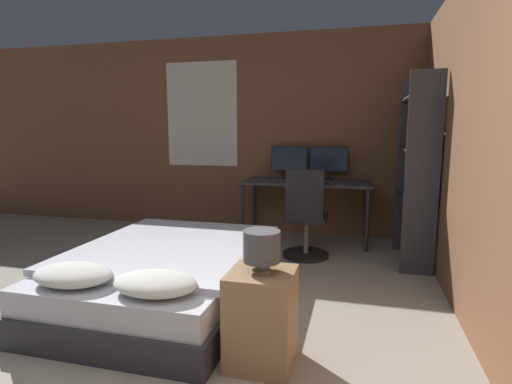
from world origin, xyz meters
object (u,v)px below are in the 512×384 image
object	(u,v)px
monitor_left	(289,160)
bookshelf	(418,163)
bedside_lamp	(262,247)
keyboard	(304,183)
desk	(306,188)
monitor_right	(329,161)
bed	(167,274)
computer_mouse	(327,183)
office_chair	(306,223)
nightstand	(261,318)

from	to	relation	value
monitor_left	bookshelf	world-z (taller)	bookshelf
monitor_left	bookshelf	bearing A→B (deg)	-30.68
bedside_lamp	keyboard	distance (m)	2.60
desk	monitor_right	size ratio (longest dim) A/B	3.32
bed	computer_mouse	world-z (taller)	computer_mouse
bedside_lamp	office_chair	xyz separation A→B (m)	(-0.01, 2.11, -0.34)
office_chair	bookshelf	world-z (taller)	bookshelf
monitor_right	office_chair	bearing A→B (deg)	-99.86
monitor_right	bookshelf	world-z (taller)	bookshelf
keyboard	bed	bearing A→B (deg)	-114.59
bookshelf	bed	bearing A→B (deg)	-144.53
bed	keyboard	distance (m)	2.18
bedside_lamp	monitor_left	world-z (taller)	monitor_left
monitor_left	computer_mouse	size ratio (longest dim) A/B	6.97
monitor_left	desk	bearing A→B (deg)	-42.45
bed	computer_mouse	distance (m)	2.31
nightstand	bedside_lamp	size ratio (longest dim) A/B	2.34
computer_mouse	monitor_left	bearing A→B (deg)	138.91
desk	office_chair	xyz separation A→B (m)	(0.09, -0.72, -0.29)
bed	keyboard	world-z (taller)	keyboard
monitor_right	office_chair	world-z (taller)	monitor_right
computer_mouse	office_chair	distance (m)	0.65
bed	monitor_right	size ratio (longest dim) A/B	4.10
bed	desk	size ratio (longest dim) A/B	1.24
desk	keyboard	world-z (taller)	keyboard
keyboard	desk	bearing A→B (deg)	90.00
keyboard	computer_mouse	size ratio (longest dim) A/B	5.50
monitor_right	keyboard	distance (m)	0.59
bed	keyboard	size ratio (longest dim) A/B	5.20
nightstand	monitor_left	world-z (taller)	monitor_left
bedside_lamp	computer_mouse	size ratio (longest dim) A/B	3.59
bookshelf	office_chair	bearing A→B (deg)	-176.39
office_chair	bookshelf	bearing A→B (deg)	3.61
nightstand	bookshelf	xyz separation A→B (m)	(1.13, 2.18, 0.79)
bedside_lamp	bookshelf	size ratio (longest dim) A/B	0.13
bed	monitor_right	distance (m)	2.76
computer_mouse	bed	bearing A→B (deg)	-121.18
bed	office_chair	bearing A→B (deg)	55.84
bedside_lamp	nightstand	bearing A→B (deg)	0.00
bedside_lamp	computer_mouse	xyz separation A→B (m)	(0.18, 2.59, 0.05)
bookshelf	monitor_left	bearing A→B (deg)	149.32
office_chair	keyboard	bearing A→B (deg)	101.03
monitor_right	computer_mouse	world-z (taller)	monitor_right
computer_mouse	bookshelf	world-z (taller)	bookshelf
bedside_lamp	monitor_left	distance (m)	3.10
office_chair	monitor_right	bearing A→B (deg)	80.14
nightstand	bed	bearing A→B (deg)	145.27
computer_mouse	monitor_right	bearing A→B (deg)	92.61
computer_mouse	bedside_lamp	bearing A→B (deg)	-93.95
nightstand	computer_mouse	distance (m)	2.65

